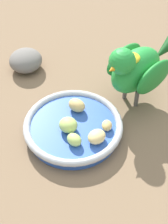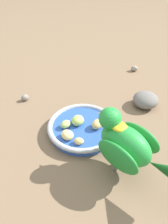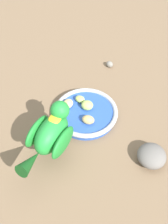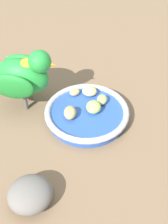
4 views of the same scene
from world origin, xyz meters
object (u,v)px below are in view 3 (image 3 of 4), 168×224
at_px(feeding_bowl, 86,113).
at_px(apple_piece_4, 88,120).
at_px(pebble_2, 110,64).
at_px(apple_piece_0, 64,113).
at_px(parrot, 51,134).
at_px(apple_piece_3, 68,104).
at_px(rock_large, 152,156).
at_px(apple_piece_2, 80,99).
at_px(apple_piece_1, 87,105).

distance_m(feeding_bowl, apple_piece_4, 0.04).
bearing_deg(pebble_2, apple_piece_0, 115.66).
xyz_separation_m(feeding_bowl, parrot, (-0.06, 0.14, 0.07)).
relative_size(apple_piece_0, apple_piece_3, 0.71).
relative_size(parrot, pebble_2, 8.18).
distance_m(parrot, pebble_2, 0.39).
distance_m(apple_piece_0, apple_piece_4, 0.07).
height_order(apple_piece_3, apple_piece_4, apple_piece_4).
height_order(apple_piece_4, rock_large, same).
bearing_deg(feeding_bowl, parrot, 112.60).
distance_m(apple_piece_0, pebble_2, 0.27).
height_order(apple_piece_4, parrot, parrot).
distance_m(apple_piece_2, parrot, 0.19).
relative_size(feeding_bowl, apple_piece_1, 5.38).
xyz_separation_m(apple_piece_3, rock_large, (-0.26, -0.09, -0.01)).
xyz_separation_m(feeding_bowl, apple_piece_4, (-0.04, 0.02, 0.02)).
distance_m(feeding_bowl, apple_piece_0, 0.06).
xyz_separation_m(apple_piece_2, parrot, (-0.10, 0.15, 0.05)).
distance_m(apple_piece_0, parrot, 0.13).
distance_m(apple_piece_1, apple_piece_4, 0.05).
distance_m(rock_large, pebble_2, 0.38).
xyz_separation_m(feeding_bowl, apple_piece_2, (0.04, -0.01, 0.02)).
height_order(feeding_bowl, apple_piece_3, apple_piece_3).
bearing_deg(pebble_2, apple_piece_2, 118.67).
xyz_separation_m(apple_piece_3, parrot, (-0.11, 0.11, 0.05)).
bearing_deg(apple_piece_1, apple_piece_2, 5.76).
bearing_deg(feeding_bowl, apple_piece_4, 156.74).
xyz_separation_m(apple_piece_1, pebble_2, (0.13, -0.17, -0.02)).
relative_size(apple_piece_2, apple_piece_3, 0.85).
xyz_separation_m(apple_piece_2, rock_large, (-0.26, -0.05, -0.01)).
bearing_deg(rock_large, pebble_2, -19.21).
bearing_deg(apple_piece_0, apple_piece_4, -145.00).
bearing_deg(parrot, apple_piece_3, 14.25).
height_order(apple_piece_3, rock_large, rock_large).
bearing_deg(apple_piece_0, rock_large, -153.60).
xyz_separation_m(apple_piece_1, apple_piece_2, (0.03, 0.00, -0.00)).
height_order(feeding_bowl, rock_large, rock_large).
distance_m(parrot, rock_large, 0.26).
bearing_deg(parrot, apple_piece_4, -19.69).
xyz_separation_m(apple_piece_2, apple_piece_4, (-0.08, 0.02, 0.00)).
bearing_deg(apple_piece_3, pebble_2, -66.65).
relative_size(apple_piece_3, parrot, 0.17).
bearing_deg(rock_large, apple_piece_3, 19.57).
distance_m(apple_piece_3, rock_large, 0.28).
xyz_separation_m(apple_piece_0, apple_piece_1, (-0.01, -0.07, 0.00)).
bearing_deg(apple_piece_2, feeding_bowl, 170.10).
bearing_deg(apple_piece_2, apple_piece_3, 85.02).
height_order(feeding_bowl, apple_piece_2, apple_piece_2).
distance_m(feeding_bowl, parrot, 0.17).
bearing_deg(parrot, rock_large, -67.66).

